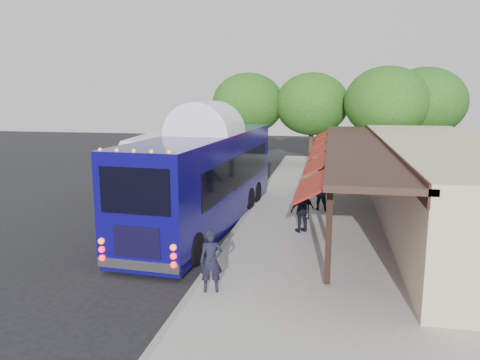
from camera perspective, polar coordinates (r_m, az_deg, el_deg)
The scene contains 15 objects.
ground at distance 18.24m, azimuth -1.41°, elevation -7.38°, with size 90.00×90.00×0.00m, color black.
sidewalk at distance 21.71m, azimuth 13.96°, elevation -4.54°, with size 10.00×40.00×0.15m, color #9E9B93.
curb at distance 21.98m, azimuth 0.94°, elevation -4.04°, with size 0.20×40.00×0.16m, color gray.
station_shelter at distance 21.79m, azimuth 23.08°, elevation -0.25°, with size 8.15×20.00×3.60m.
coach_bus at distance 20.12m, azimuth -4.15°, elevation 0.91°, with size 3.65×13.24×4.19m.
city_bus at distance 28.73m, azimuth -7.69°, elevation 2.95°, with size 3.85×12.66×3.35m.
ped_a at distance 13.17m, azimuth -3.54°, elevation -9.85°, with size 0.64×0.42×1.76m, color black.
ped_b at distance 22.36m, azimuth 9.85°, elevation -1.36°, with size 0.88×0.69×1.81m, color black.
ped_c at distance 18.74m, azimuth 7.61°, elevation -3.65°, with size 1.05×0.44×1.79m, color black.
ped_d at distance 24.91m, azimuth 9.98°, elevation -0.13°, with size 1.18×0.68×1.82m, color black.
sign_board at distance 18.93m, azimuth 8.09°, elevation -3.80°, with size 0.23×0.52×1.19m.
tree_left at distance 36.45m, azimuth 8.75°, elevation 9.13°, with size 5.59×5.59×7.16m.
tree_mid at distance 34.31m, azimuth 17.46°, elevation 9.03°, with size 5.83×5.83×7.46m.
tree_right at distance 36.30m, azimuth 21.59°, elevation 8.82°, with size 5.81×5.81×7.44m.
tree_far at distance 37.18m, azimuth 1.00°, elevation 9.31°, with size 5.61×5.61×7.18m.
Camera 1 is at (3.71, -16.94, 5.63)m, focal length 35.00 mm.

